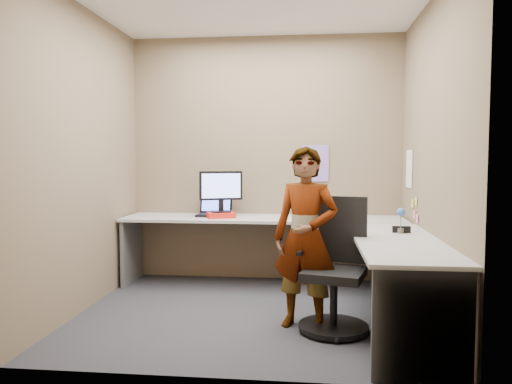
# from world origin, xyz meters

# --- Properties ---
(ground) EXTENTS (3.00, 3.00, 0.00)m
(ground) POSITION_xyz_m (0.00, 0.00, 0.00)
(ground) COLOR #28272D
(ground) RESTS_ON ground
(wall_back) EXTENTS (3.00, 0.00, 3.00)m
(wall_back) POSITION_xyz_m (0.00, 1.30, 1.35)
(wall_back) COLOR brown
(wall_back) RESTS_ON ground
(wall_right) EXTENTS (0.00, 2.70, 2.70)m
(wall_right) POSITION_xyz_m (1.50, 0.00, 1.35)
(wall_right) COLOR brown
(wall_right) RESTS_ON ground
(wall_left) EXTENTS (0.00, 2.70, 2.70)m
(wall_left) POSITION_xyz_m (-1.50, 0.00, 1.35)
(wall_left) COLOR brown
(wall_left) RESTS_ON ground
(desk) EXTENTS (2.98, 2.58, 0.73)m
(desk) POSITION_xyz_m (0.44, 0.39, 0.59)
(desk) COLOR #AFAFAF
(desk) RESTS_ON ground
(paper_ream) EXTENTS (0.34, 0.30, 0.06)m
(paper_ream) POSITION_xyz_m (-0.44, 0.90, 0.76)
(paper_ream) COLOR red
(paper_ream) RESTS_ON desk
(monitor) EXTENTS (0.44, 0.21, 0.43)m
(monitor) POSITION_xyz_m (-0.44, 0.92, 1.04)
(monitor) COLOR black
(monitor) RESTS_ON paper_ream
(laptop) EXTENTS (0.36, 0.30, 0.26)m
(laptop) POSITION_xyz_m (-0.54, 1.09, 0.80)
(laptop) COLOR black
(laptop) RESTS_ON desk
(trackball_mouse) EXTENTS (0.12, 0.08, 0.07)m
(trackball_mouse) POSITION_xyz_m (-0.48, 0.94, 0.76)
(trackball_mouse) COLOR #B7B7BC
(trackball_mouse) RESTS_ON desk
(origami) EXTENTS (0.10, 0.10, 0.06)m
(origami) POSITION_xyz_m (-0.49, 0.87, 0.76)
(origami) COLOR white
(origami) RESTS_ON desk
(stapler) EXTENTS (0.15, 0.05, 0.05)m
(stapler) POSITION_xyz_m (1.27, 0.03, 0.76)
(stapler) COLOR black
(stapler) RESTS_ON desk
(flower) EXTENTS (0.07, 0.07, 0.22)m
(flower) POSITION_xyz_m (1.26, -0.00, 0.87)
(flower) COLOR brown
(flower) RESTS_ON desk
(calendar_purple) EXTENTS (0.30, 0.01, 0.40)m
(calendar_purple) POSITION_xyz_m (0.55, 1.29, 1.30)
(calendar_purple) COLOR #846BB7
(calendar_purple) RESTS_ON wall_back
(calendar_white) EXTENTS (0.01, 0.28, 0.38)m
(calendar_white) POSITION_xyz_m (1.49, 0.90, 1.25)
(calendar_white) COLOR white
(calendar_white) RESTS_ON wall_right
(sticky_note_a) EXTENTS (0.01, 0.07, 0.07)m
(sticky_note_a) POSITION_xyz_m (1.49, 0.55, 0.95)
(sticky_note_a) COLOR #F2E059
(sticky_note_a) RESTS_ON wall_right
(sticky_note_b) EXTENTS (0.01, 0.07, 0.07)m
(sticky_note_b) POSITION_xyz_m (1.49, 0.60, 0.82)
(sticky_note_b) COLOR pink
(sticky_note_b) RESTS_ON wall_right
(sticky_note_c) EXTENTS (0.01, 0.07, 0.07)m
(sticky_note_c) POSITION_xyz_m (1.49, 0.48, 0.80)
(sticky_note_c) COLOR pink
(sticky_note_c) RESTS_ON wall_right
(sticky_note_d) EXTENTS (0.01, 0.07, 0.07)m
(sticky_note_d) POSITION_xyz_m (1.49, 0.70, 0.92)
(sticky_note_d) COLOR #F2E059
(sticky_note_d) RESTS_ON wall_right
(office_chair) EXTENTS (0.59, 0.56, 1.03)m
(office_chair) POSITION_xyz_m (0.70, -0.33, 0.42)
(office_chair) COLOR black
(office_chair) RESTS_ON ground
(person) EXTENTS (0.62, 0.51, 1.45)m
(person) POSITION_xyz_m (0.46, -0.31, 0.73)
(person) COLOR #999399
(person) RESTS_ON ground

